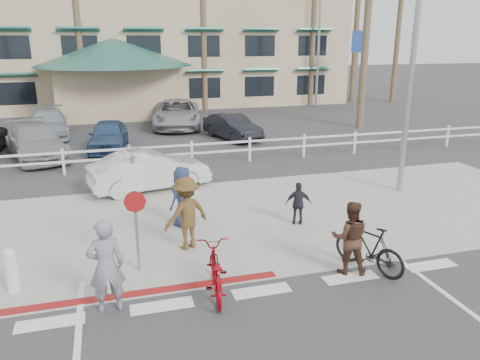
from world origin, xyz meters
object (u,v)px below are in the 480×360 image
object	(u,v)px
sign_post	(135,209)
bike_black	(369,248)
car_white_sedan	(150,170)
bike_red	(215,271)

from	to	relation	value
sign_post	bike_black	world-z (taller)	sign_post
bike_black	car_white_sedan	xyz separation A→B (m)	(-4.03, 7.09, 0.12)
bike_red	bike_black	xyz separation A→B (m)	(3.45, 0.04, 0.05)
bike_red	car_white_sedan	size ratio (longest dim) A/B	0.47
bike_black	car_white_sedan	size ratio (longest dim) A/B	0.45
car_white_sedan	bike_black	bearing A→B (deg)	-162.59
bike_red	bike_black	world-z (taller)	bike_black
sign_post	car_white_sedan	world-z (taller)	sign_post
bike_red	car_white_sedan	distance (m)	7.16
sign_post	bike_black	xyz separation A→B (m)	(4.84, -1.36, -0.92)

